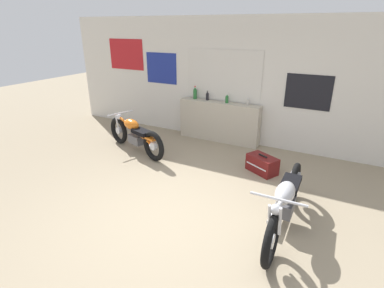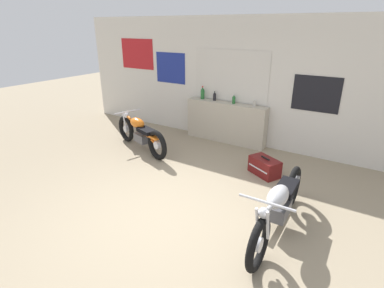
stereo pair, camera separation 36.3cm
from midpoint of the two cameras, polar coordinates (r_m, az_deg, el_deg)
name	(u,v)px [view 1 (the left image)]	position (r m, az deg, el deg)	size (l,w,h in m)	color
ground_plane	(171,220)	(4.42, -6.42, -14.33)	(24.00, 24.00, 0.00)	gray
wall_back	(251,83)	(6.80, 9.61, 11.38)	(10.00, 0.07, 2.80)	silver
sill_counter	(219,122)	(7.10, 3.68, 4.26)	(1.95, 0.28, 0.94)	#B7AD99
bottle_leftmost	(195,93)	(7.26, -0.87, 9.64)	(0.09, 0.09, 0.30)	#23662D
bottle_left_center	(207,96)	(7.13, 1.46, 9.10)	(0.07, 0.07, 0.22)	black
bottle_center	(227,99)	(6.90, 5.17, 8.56)	(0.07, 0.07, 0.21)	#23662D
bottle_right_center	(248,102)	(6.74, 9.05, 7.89)	(0.06, 0.06, 0.16)	#B7B2A8
motorcycle_silver	(285,202)	(4.19, 14.88, -10.70)	(0.64, 2.14, 0.80)	black
motorcycle_orange	(135,135)	(6.63, -12.38, 1.71)	(1.90, 0.84, 0.77)	black
hard_case_darkred	(262,164)	(5.73, 11.47, -3.83)	(0.65, 0.55, 0.35)	maroon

